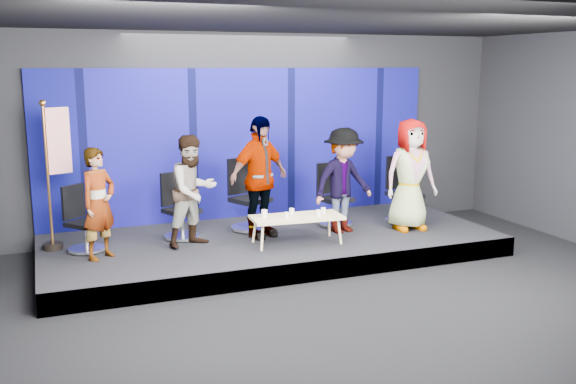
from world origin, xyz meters
The scene contains 21 objects.
ground centered at (0.00, 0.00, 0.00)m, with size 10.00×10.00×0.00m, color black.
room_walls centered at (0.00, 0.00, 2.43)m, with size 10.02×8.02×3.51m.
riser centered at (0.00, 2.50, 0.15)m, with size 7.00×3.00×0.30m, color black.
backdrop centered at (0.00, 3.95, 1.60)m, with size 7.00×0.08×2.60m, color #060850.
chair_a centered at (-2.83, 2.69, 0.62)m, with size 0.76×0.76×0.96m.
panelist_a centered at (-2.63, 2.23, 1.08)m, with size 0.57×0.37×1.56m, color black.
chair_b centered at (-1.38, 2.89, 0.64)m, with size 0.75×0.75×1.02m.
panelist_b centered at (-1.27, 2.40, 1.13)m, with size 0.80×0.63×1.66m, color black.
chair_c centered at (-0.23, 3.02, 0.68)m, with size 0.87×0.87×1.17m.
panelist_c centered at (-0.20, 2.51, 1.25)m, with size 1.11×0.46×1.89m, color black.
chair_d centered at (1.21, 2.79, 0.64)m, with size 0.70×0.70×1.04m.
panelist_d centered at (1.14, 2.30, 1.14)m, with size 1.09×0.63×1.68m, color black.
chair_e centered at (2.41, 2.55, 0.67)m, with size 0.66×0.66×1.12m.
panelist_e centered at (2.24, 2.07, 1.21)m, with size 0.89×0.58×1.81m, color black.
coffee_table centered at (0.20, 1.94, 0.69)m, with size 1.41×0.68×0.42m.
mug_a centered at (-0.28, 2.06, 0.78)m, with size 0.09×0.09×0.11m, color silver.
mug_b centered at (0.01, 1.88, 0.77)m, with size 0.07×0.07×0.09m, color silver.
mug_c centered at (0.17, 2.09, 0.77)m, with size 0.08×0.08×0.09m, color silver.
mug_d centered at (0.51, 1.84, 0.77)m, with size 0.08×0.08×0.09m, color silver.
mug_e centered at (0.64, 1.97, 0.77)m, with size 0.07×0.07×0.09m, color silver.
flag_stand centered at (-3.14, 2.98, 1.45)m, with size 0.49×0.29×2.18m.
Camera 1 is at (-3.34, -6.73, 2.95)m, focal length 40.00 mm.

